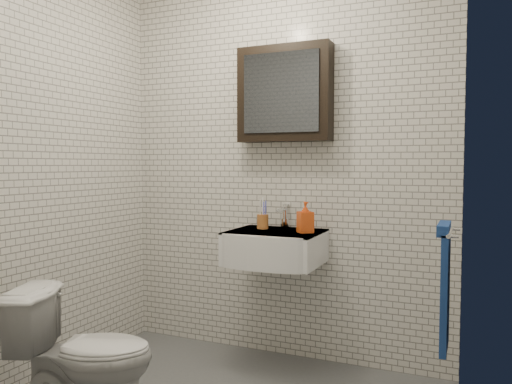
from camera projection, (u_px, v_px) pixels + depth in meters
room_shell at (205, 119)px, 2.32m from camera, size 2.22×2.02×2.51m
washbasin at (273, 247)px, 3.01m from camera, size 0.55×0.50×0.20m
faucet at (284, 217)px, 3.18m from camera, size 0.06×0.20×0.15m
mirror_cabinet at (285, 94)px, 3.14m from camera, size 0.60×0.15×0.60m
towel_rail at (445, 281)px, 2.26m from camera, size 0.09×0.30×0.58m
toothbrush_cup at (263, 221)px, 3.15m from camera, size 0.08×0.08×0.20m
soap_bottle at (305, 217)px, 2.96m from camera, size 0.12×0.12×0.19m
toilet at (85, 355)px, 2.42m from camera, size 0.74×0.58×0.66m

